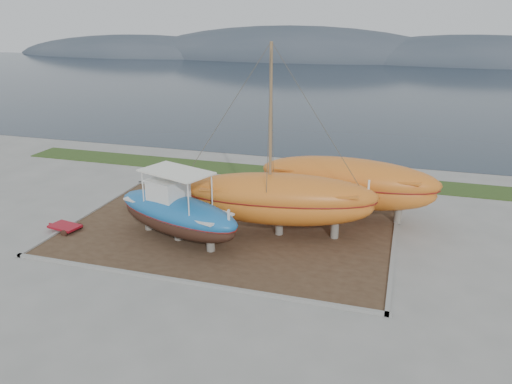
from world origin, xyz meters
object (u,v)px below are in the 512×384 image
(blue_caique, at_px, (177,206))
(white_dinghy, at_px, (153,202))
(red_trailer, at_px, (65,228))
(orange_sailboat, at_px, (281,144))
(orange_bare_hull, at_px, (347,189))

(blue_caique, bearing_deg, white_dinghy, 153.66)
(blue_caique, height_order, red_trailer, blue_caique)
(white_dinghy, xyz_separation_m, orange_sailboat, (8.45, -1.18, 4.61))
(red_trailer, bearing_deg, white_dinghy, 62.31)
(orange_bare_hull, height_order, red_trailer, orange_bare_hull)
(blue_caique, xyz_separation_m, orange_sailboat, (5.08, 2.28, 3.22))
(orange_bare_hull, bearing_deg, white_dinghy, -163.40)
(white_dinghy, xyz_separation_m, orange_bare_hull, (11.65, 2.61, 1.19))
(blue_caique, distance_m, orange_sailboat, 6.43)
(orange_bare_hull, distance_m, red_trailer, 16.55)
(blue_caique, relative_size, orange_sailboat, 0.77)
(orange_sailboat, distance_m, orange_bare_hull, 6.02)
(orange_bare_hull, relative_size, red_trailer, 4.18)
(white_dinghy, relative_size, red_trailer, 1.47)
(orange_sailboat, xyz_separation_m, red_trailer, (-11.79, -3.05, -5.05))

